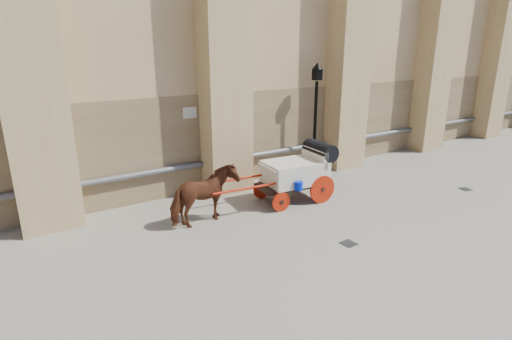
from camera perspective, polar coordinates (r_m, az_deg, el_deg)
ground at (r=10.55m, az=10.35°, el=-7.43°), size 90.00×90.00×0.00m
horse at (r=10.15m, az=-7.38°, el=-3.73°), size 1.88×1.08×1.49m
carriage at (r=11.70m, az=6.09°, el=-0.02°), size 3.92×1.43×1.68m
street_lamp at (r=13.86m, az=8.47°, el=7.51°), size 0.36×0.36×3.86m
drain_grate_near at (r=9.59m, az=13.08°, el=-10.19°), size 0.33×0.33×0.01m
drain_grate_far at (r=14.39m, az=27.75°, el=-2.43°), size 0.40×0.40×0.01m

